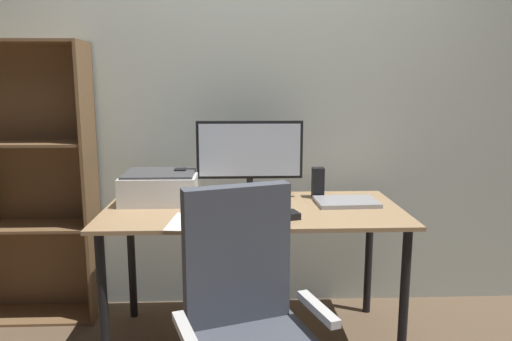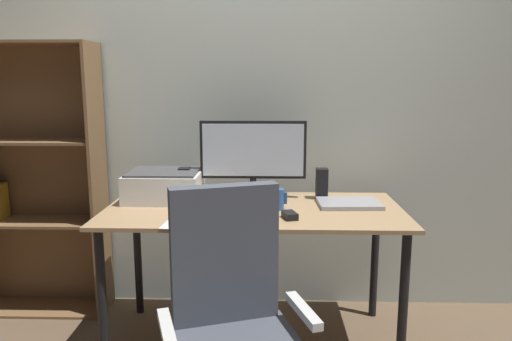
{
  "view_description": "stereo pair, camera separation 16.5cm",
  "coord_description": "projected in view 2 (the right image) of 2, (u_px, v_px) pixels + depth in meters",
  "views": [
    {
      "loc": [
        -0.08,
        -2.4,
        1.38
      ],
      "look_at": [
        0.01,
        -0.04,
        0.94
      ],
      "focal_mm": 33.86,
      "sensor_mm": 36.0,
      "label": 1
    },
    {
      "loc": [
        0.08,
        -2.41,
        1.38
      ],
      "look_at": [
        0.01,
        -0.04,
        0.94
      ],
      "focal_mm": 33.86,
      "sensor_mm": 36.0,
      "label": 2
    }
  ],
  "objects": [
    {
      "name": "paper_sheet",
      "position": [
        190.0,
        220.0,
        2.26
      ],
      "size": [
        0.24,
        0.32,
        0.0
      ],
      "primitive_type": "cube",
      "rotation": [
        0.0,
        0.0,
        -0.1
      ],
      "color": "white",
      "rests_on": "desk"
    },
    {
      "name": "speaker_right",
      "position": [
        322.0,
        184.0,
        2.67
      ],
      "size": [
        0.06,
        0.07,
        0.17
      ],
      "primitive_type": "cube",
      "color": "black",
      "rests_on": "desk"
    },
    {
      "name": "mouse",
      "position": [
        290.0,
        215.0,
        2.29
      ],
      "size": [
        0.08,
        0.11,
        0.03
      ],
      "primitive_type": "cube",
      "rotation": [
        0.0,
        0.0,
        0.29
      ],
      "color": "black",
      "rests_on": "desk"
    },
    {
      "name": "monitor",
      "position": [
        253.0,
        154.0,
        2.66
      ],
      "size": [
        0.58,
        0.2,
        0.43
      ],
      "color": "black",
      "rests_on": "desk"
    },
    {
      "name": "laptop",
      "position": [
        349.0,
        203.0,
        2.53
      ],
      "size": [
        0.33,
        0.24,
        0.02
      ],
      "primitive_type": "cube",
      "rotation": [
        0.0,
        0.0,
        0.04
      ],
      "color": "#99999E",
      "rests_on": "desk"
    },
    {
      "name": "ground_plane",
      "position": [
        254.0,
        340.0,
        2.62
      ],
      "size": [
        12.0,
        12.0,
        0.0
      ],
      "primitive_type": "plane",
      "color": "brown"
    },
    {
      "name": "desk",
      "position": [
        254.0,
        224.0,
        2.5
      ],
      "size": [
        1.52,
        0.74,
        0.74
      ],
      "color": "tan",
      "rests_on": "ground"
    },
    {
      "name": "printer",
      "position": [
        164.0,
        185.0,
        2.65
      ],
      "size": [
        0.4,
        0.34,
        0.16
      ],
      "color": "silver",
      "rests_on": "desk"
    },
    {
      "name": "bookshelf",
      "position": [
        33.0,
        183.0,
        2.87
      ],
      "size": [
        0.78,
        0.28,
        1.6
      ],
      "color": "brown",
      "rests_on": "ground"
    },
    {
      "name": "keyboard",
      "position": [
        241.0,
        216.0,
        2.29
      ],
      "size": [
        0.29,
        0.12,
        0.02
      ],
      "primitive_type": "cube",
      "rotation": [
        0.0,
        0.0,
        -0.02
      ],
      "color": "black",
      "rests_on": "desk"
    },
    {
      "name": "coffee_mug",
      "position": [
        277.0,
        199.0,
        2.45
      ],
      "size": [
        0.09,
        0.08,
        0.11
      ],
      "color": "#285193",
      "rests_on": "desk"
    },
    {
      "name": "back_wall",
      "position": [
        257.0,
        95.0,
        2.91
      ],
      "size": [
        6.4,
        0.1,
        2.6
      ],
      "primitive_type": "cube",
      "color": "beige",
      "rests_on": "ground"
    },
    {
      "name": "speaker_left",
      "position": [
        185.0,
        183.0,
        2.69
      ],
      "size": [
        0.06,
        0.07,
        0.17
      ],
      "primitive_type": "cube",
      "color": "black",
      "rests_on": "desk"
    }
  ]
}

